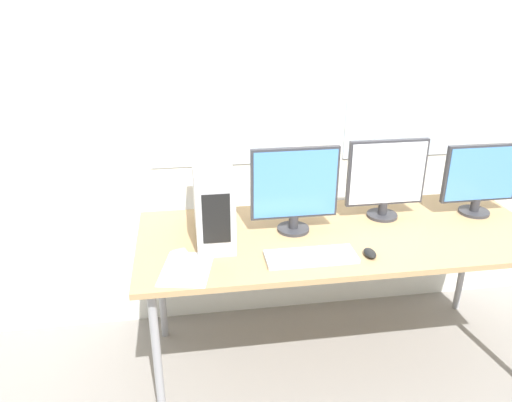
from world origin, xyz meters
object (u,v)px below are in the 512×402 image
(monitor_right_near, at_px, (386,177))
(cell_phone, at_px, (184,257))
(monitor_right_far, at_px, (480,178))
(pc_tower, at_px, (213,199))
(keyboard, at_px, (311,257))
(monitor_main, at_px, (295,188))
(mouse, at_px, (370,253))

(monitor_right_near, distance_m, cell_phone, 1.13)
(monitor_right_near, xyz_separation_m, monitor_right_far, (0.52, -0.03, -0.02))
(cell_phone, bearing_deg, pc_tower, 33.30)
(pc_tower, height_order, monitor_right_near, monitor_right_near)
(keyboard, relative_size, cell_phone, 2.56)
(pc_tower, distance_m, cell_phone, 0.32)
(monitor_right_near, relative_size, keyboard, 1.03)
(pc_tower, distance_m, monitor_right_far, 1.43)
(monitor_right_far, xyz_separation_m, keyboard, (-1.01, -0.35, -0.20))
(monitor_main, bearing_deg, keyboard, -86.77)
(monitor_main, bearing_deg, cell_phone, -160.46)
(monitor_main, distance_m, monitor_right_near, 0.52)
(keyboard, bearing_deg, monitor_right_far, 19.12)
(keyboard, relative_size, mouse, 4.51)
(monitor_right_near, height_order, keyboard, monitor_right_near)
(pc_tower, bearing_deg, monitor_right_near, 5.51)
(keyboard, bearing_deg, monitor_right_near, 37.80)
(keyboard, height_order, mouse, mouse)
(keyboard, height_order, cell_phone, keyboard)
(keyboard, distance_m, cell_phone, 0.58)
(pc_tower, relative_size, monitor_right_near, 1.04)
(mouse, bearing_deg, monitor_main, 133.46)
(pc_tower, bearing_deg, cell_phone, -127.78)
(monitor_right_near, relative_size, cell_phone, 2.64)
(monitor_right_far, xyz_separation_m, mouse, (-0.73, -0.37, -0.19))
(monitor_right_near, height_order, mouse, monitor_right_near)
(pc_tower, bearing_deg, monitor_right_far, 2.19)
(monitor_right_far, height_order, cell_phone, monitor_right_far)
(pc_tower, xyz_separation_m, monitor_main, (0.40, -0.00, 0.04))
(monitor_right_near, bearing_deg, mouse, -118.67)
(monitor_main, height_order, monitor_right_near, monitor_main)
(pc_tower, relative_size, keyboard, 1.08)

